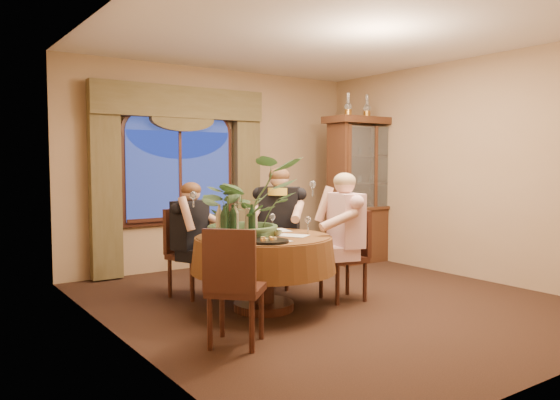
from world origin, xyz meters
TOP-DOWN VIEW (x-y plane):
  - floor at (0.00, 0.00)m, footprint 5.00×5.00m
  - wall_back at (0.00, 2.50)m, footprint 4.50×0.00m
  - wall_right at (2.25, 0.00)m, footprint 0.00×5.00m
  - ceiling at (0.00, 0.00)m, footprint 5.00×5.00m
  - window at (-0.60, 2.43)m, footprint 1.62×0.10m
  - arched_transom at (-0.60, 2.43)m, footprint 1.60×0.06m
  - drapery_left at (-1.63, 2.38)m, footprint 0.38×0.14m
  - drapery_right at (0.43, 2.38)m, footprint 0.38×0.14m
  - swag_valance at (-0.60, 2.35)m, footprint 2.45×0.16m
  - dining_table at (-0.77, 0.09)m, footprint 1.70×1.70m
  - china_cabinet at (2.00, 1.52)m, footprint 1.33×0.53m
  - oil_lamp_left at (1.63, 1.52)m, footprint 0.11×0.11m
  - oil_lamp_center at (2.00, 1.52)m, footprint 0.11×0.11m
  - oil_lamp_right at (2.37, 1.52)m, footprint 0.11×0.11m
  - chair_right at (0.15, -0.06)m, footprint 0.48×0.48m
  - chair_back_right at (-0.13, 0.86)m, footprint 0.59×0.59m
  - chair_back at (-1.11, 1.01)m, footprint 0.54×0.54m
  - chair_front_left at (-1.52, -0.66)m, footprint 0.59×0.59m
  - person_pink at (0.13, -0.13)m, footprint 0.56×0.59m
  - person_back at (-1.17, 0.93)m, footprint 0.59×0.57m
  - person_scarf at (-0.12, 0.75)m, footprint 0.69×0.69m
  - stoneware_vase at (-0.85, 0.19)m, footprint 0.15×0.15m
  - centerpiece_plant at (-0.89, 0.23)m, footprint 1.06×1.18m
  - olive_bowl at (-0.68, 0.04)m, footprint 0.16×0.16m
  - cheese_platter at (-0.98, -0.32)m, footprint 0.37×0.37m
  - wine_bottle_0 at (-0.96, 0.00)m, footprint 0.07×0.07m
  - wine_bottle_1 at (-1.23, 0.16)m, footprint 0.07×0.07m
  - wine_bottle_2 at (-1.10, 0.24)m, footprint 0.07×0.07m
  - wine_bottle_3 at (-1.14, 0.06)m, footprint 0.07×0.07m
  - wine_bottle_4 at (-1.24, 0.04)m, footprint 0.07×0.07m
  - wine_bottle_5 at (-1.05, 0.17)m, footprint 0.07×0.07m
  - tasting_paper_0 at (-0.53, -0.08)m, footprint 0.33×0.36m
  - tasting_paper_1 at (-0.41, 0.35)m, footprint 0.28×0.34m
  - tasting_paper_2 at (-0.87, -0.26)m, footprint 0.23×0.31m
  - wine_glass_person_pink at (-0.30, -0.03)m, footprint 0.07×0.07m
  - wine_glass_person_back at (-0.98, 0.53)m, footprint 0.07×0.07m
  - wine_glass_person_scarf at (-0.43, 0.43)m, footprint 0.07×0.07m

SIDE VIEW (x-z plane):
  - floor at x=0.00m, z-range 0.00..0.00m
  - dining_table at x=-0.77m, z-range 0.00..0.75m
  - chair_right at x=0.15m, z-range 0.00..0.96m
  - chair_back_right at x=-0.13m, z-range 0.00..0.96m
  - chair_back at x=-1.11m, z-range 0.00..0.96m
  - chair_front_left at x=-1.52m, z-range 0.00..0.96m
  - person_back at x=-1.17m, z-range 0.00..1.27m
  - person_pink at x=0.13m, z-range 0.00..1.38m
  - person_scarf at x=-0.12m, z-range 0.00..1.42m
  - tasting_paper_0 at x=-0.53m, z-range 0.75..0.76m
  - tasting_paper_1 at x=-0.41m, z-range 0.75..0.76m
  - tasting_paper_2 at x=-0.87m, z-range 0.75..0.76m
  - cheese_platter at x=-0.98m, z-range 0.75..0.77m
  - olive_bowl at x=-0.68m, z-range 0.75..0.80m
  - wine_glass_person_pink at x=-0.30m, z-range 0.75..0.93m
  - wine_glass_person_back at x=-0.98m, z-range 0.75..0.93m
  - wine_glass_person_scarf at x=-0.43m, z-range 0.75..0.93m
  - stoneware_vase at x=-0.85m, z-range 0.75..1.02m
  - wine_bottle_0 at x=-0.96m, z-range 0.75..1.08m
  - wine_bottle_1 at x=-1.23m, z-range 0.75..1.08m
  - wine_bottle_2 at x=-1.10m, z-range 0.75..1.08m
  - wine_bottle_3 at x=-1.14m, z-range 0.75..1.08m
  - wine_bottle_4 at x=-1.24m, z-range 0.75..1.08m
  - wine_bottle_5 at x=-1.05m, z-range 0.75..1.08m
  - china_cabinet at x=2.00m, z-range 0.00..2.14m
  - drapery_left at x=-1.63m, z-range 0.02..2.34m
  - drapery_right at x=0.43m, z-range 0.02..2.34m
  - window at x=-0.60m, z-range 0.64..1.96m
  - wall_back at x=0.00m, z-range -0.85..3.65m
  - wall_right at x=2.25m, z-range -1.10..3.90m
  - centerpiece_plant at x=-0.89m, z-range 0.95..1.87m
  - arched_transom at x=-0.60m, z-range 1.86..2.30m
  - swag_valance at x=-0.60m, z-range 2.07..2.49m
  - oil_lamp_left at x=1.63m, z-range 2.14..2.48m
  - oil_lamp_center at x=2.00m, z-range 2.14..2.48m
  - oil_lamp_right at x=2.37m, z-range 2.14..2.48m
  - ceiling at x=0.00m, z-range 2.80..2.80m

